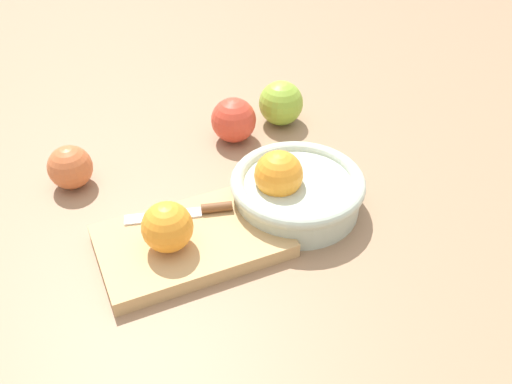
{
  "coord_description": "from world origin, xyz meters",
  "views": [
    {
      "loc": [
        0.29,
        0.6,
        0.56
      ],
      "look_at": [
        -0.05,
        0.07,
        0.04
      ],
      "focal_mm": 39.51,
      "sensor_mm": 36.0,
      "label": 1
    }
  ],
  "objects_px": {
    "bowl": "(295,189)",
    "apple_front_left_2": "(281,103)",
    "knife": "(194,211)",
    "apple_front_left": "(234,120)",
    "apple_front_right": "(70,167)",
    "cutting_board": "(192,241)",
    "orange_on_board": "(167,227)"
  },
  "relations": [
    {
      "from": "bowl",
      "to": "apple_front_left_2",
      "type": "distance_m",
      "value": 0.25
    },
    {
      "from": "knife",
      "to": "bowl",
      "type": "bearing_deg",
      "value": 162.15
    },
    {
      "from": "apple_front_left",
      "to": "apple_front_left_2",
      "type": "xyz_separation_m",
      "value": [
        -0.1,
        -0.0,
        0.0
      ]
    },
    {
      "from": "bowl",
      "to": "apple_front_left_2",
      "type": "height_order",
      "value": "bowl"
    },
    {
      "from": "bowl",
      "to": "apple_front_left_2",
      "type": "xyz_separation_m",
      "value": [
        -0.12,
        -0.21,
        0.0
      ]
    },
    {
      "from": "apple_front_right",
      "to": "cutting_board",
      "type": "bearing_deg",
      "value": 112.17
    },
    {
      "from": "cutting_board",
      "to": "apple_front_left",
      "type": "xyz_separation_m",
      "value": [
        -0.19,
        -0.2,
        0.03
      ]
    },
    {
      "from": "cutting_board",
      "to": "orange_on_board",
      "type": "xyz_separation_m",
      "value": [
        0.03,
        0.0,
        0.05
      ]
    },
    {
      "from": "cutting_board",
      "to": "knife",
      "type": "relative_size",
      "value": 1.73
    },
    {
      "from": "cutting_board",
      "to": "apple_front_left_2",
      "type": "relative_size",
      "value": 3.17
    },
    {
      "from": "orange_on_board",
      "to": "bowl",
      "type": "bearing_deg",
      "value": 178.32
    },
    {
      "from": "knife",
      "to": "orange_on_board",
      "type": "bearing_deg",
      "value": 34.78
    },
    {
      "from": "orange_on_board",
      "to": "knife",
      "type": "xyz_separation_m",
      "value": [
        -0.06,
        -0.04,
        -0.03
      ]
    },
    {
      "from": "bowl",
      "to": "apple_front_left",
      "type": "xyz_separation_m",
      "value": [
        -0.02,
        -0.21,
        0.0
      ]
    },
    {
      "from": "cutting_board",
      "to": "orange_on_board",
      "type": "relative_size",
      "value": 3.72
    },
    {
      "from": "apple_front_left_2",
      "to": "orange_on_board",
      "type": "bearing_deg",
      "value": 32.31
    },
    {
      "from": "orange_on_board",
      "to": "apple_front_left_2",
      "type": "height_order",
      "value": "orange_on_board"
    },
    {
      "from": "apple_front_left",
      "to": "knife",
      "type": "bearing_deg",
      "value": 44.64
    },
    {
      "from": "cutting_board",
      "to": "knife",
      "type": "bearing_deg",
      "value": -122.14
    },
    {
      "from": "orange_on_board",
      "to": "knife",
      "type": "relative_size",
      "value": 0.46
    },
    {
      "from": "knife",
      "to": "apple_front_right",
      "type": "xyz_separation_m",
      "value": [
        0.12,
        -0.19,
        0.01
      ]
    },
    {
      "from": "cutting_board",
      "to": "apple_front_left",
      "type": "bearing_deg",
      "value": -133.21
    },
    {
      "from": "bowl",
      "to": "apple_front_right",
      "type": "height_order",
      "value": "bowl"
    },
    {
      "from": "apple_front_left",
      "to": "apple_front_right",
      "type": "relative_size",
      "value": 1.13
    },
    {
      "from": "knife",
      "to": "apple_front_right",
      "type": "bearing_deg",
      "value": -58.32
    },
    {
      "from": "bowl",
      "to": "apple_front_right",
      "type": "xyz_separation_m",
      "value": [
        0.26,
        -0.24,
        -0.0
      ]
    },
    {
      "from": "bowl",
      "to": "cutting_board",
      "type": "bearing_deg",
      "value": -2.82
    },
    {
      "from": "apple_front_left_2",
      "to": "apple_front_right",
      "type": "distance_m",
      "value": 0.39
    },
    {
      "from": "cutting_board",
      "to": "knife",
      "type": "distance_m",
      "value": 0.05
    },
    {
      "from": "knife",
      "to": "apple_front_left",
      "type": "xyz_separation_m",
      "value": [
        -0.17,
        -0.16,
        0.01
      ]
    },
    {
      "from": "orange_on_board",
      "to": "apple_front_left_2",
      "type": "bearing_deg",
      "value": -147.69
    },
    {
      "from": "bowl",
      "to": "knife",
      "type": "xyz_separation_m",
      "value": [
        0.15,
        -0.05,
        -0.01
      ]
    }
  ]
}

